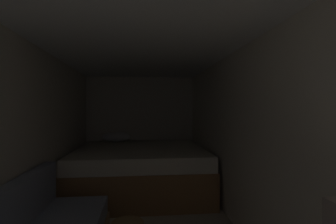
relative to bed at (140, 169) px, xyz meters
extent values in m
cube|color=beige|center=(0.01, 1.09, 0.66)|extent=(2.30, 0.05, 2.04)
cube|color=beige|center=(-1.12, -1.69, 0.66)|extent=(0.05, 5.51, 2.04)
cube|color=beige|center=(1.13, -1.69, 0.66)|extent=(0.05, 5.51, 2.04)
cube|color=white|center=(0.01, -1.69, 1.70)|extent=(2.30, 5.51, 0.05)
cube|color=olive|center=(0.01, -0.01, -0.11)|extent=(2.08, 2.04, 0.52)
cube|color=beige|center=(0.01, -0.01, 0.26)|extent=(2.04, 2.00, 0.21)
ellipsoid|color=white|center=(-0.46, 0.80, 0.46)|extent=(0.55, 0.32, 0.20)
camera|label=1|loc=(0.01, -4.27, 0.99)|focal=27.26mm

